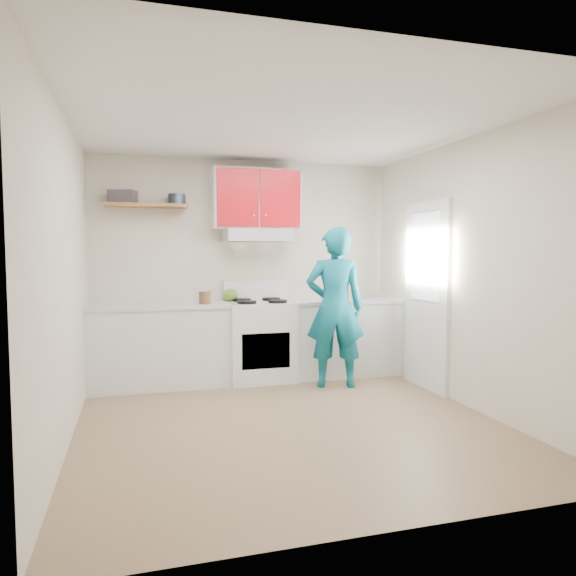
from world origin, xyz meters
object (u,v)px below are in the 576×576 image
object	(u,v)px
crock	(205,299)
kettle	(230,295)
stove	(260,341)
person	(335,307)
tin	(177,199)

from	to	relation	value
crock	kettle	bearing A→B (deg)	37.84
stove	person	world-z (taller)	person
stove	crock	world-z (taller)	crock
kettle	person	xyz separation A→B (m)	(1.05, -0.72, -0.11)
tin	kettle	distance (m)	1.26
person	tin	bearing A→B (deg)	-8.32
tin	person	xyz separation A→B (m)	(1.65, -0.71, -1.21)
kettle	person	world-z (taller)	person
tin	crock	world-z (taller)	tin
stove	kettle	bearing A→B (deg)	148.39
crock	person	size ratio (longest dim) A/B	0.09
tin	kettle	xyz separation A→B (m)	(0.61, 0.01, -1.10)
tin	crock	size ratio (longest dim) A/B	1.21
kettle	stove	bearing A→B (deg)	-21.19
crock	person	distance (m)	1.46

